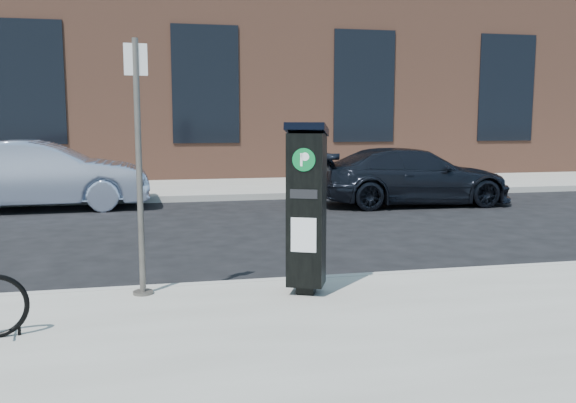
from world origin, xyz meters
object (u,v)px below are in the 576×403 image
object	(u,v)px
parking_kiosk	(306,207)
car_dark	(413,177)
sign_pole	(139,170)
car_silver	(41,175)

from	to	relation	value
parking_kiosk	car_dark	size ratio (longest dim) A/B	0.39
sign_pole	car_dark	bearing A→B (deg)	42.04
car_dark	car_silver	bearing A→B (deg)	84.94
car_silver	parking_kiosk	bearing A→B (deg)	-155.77
parking_kiosk	car_silver	size ratio (longest dim) A/B	0.39
parking_kiosk	car_dark	world-z (taller)	parking_kiosk
parking_kiosk	sign_pole	size ratio (longest dim) A/B	0.68
parking_kiosk	car_silver	world-z (taller)	parking_kiosk
car_silver	car_dark	xyz separation A→B (m)	(8.23, -1.00, -0.10)
sign_pole	car_silver	size ratio (longest dim) A/B	0.57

